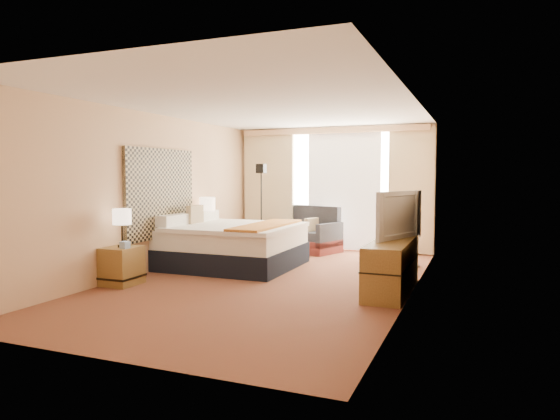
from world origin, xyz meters
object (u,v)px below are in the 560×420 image
at_px(nightstand_right, 209,244).
at_px(floor_lamp, 261,190).
at_px(nightstand_left, 122,266).
at_px(desk_chair, 409,242).
at_px(lamp_left, 122,218).
at_px(lamp_right, 207,205).
at_px(bed, 232,244).
at_px(loveseat, 304,236).
at_px(media_dresser, 392,266).
at_px(television, 392,215).

distance_m(nightstand_right, floor_lamp, 1.50).
height_order(nightstand_left, desk_chair, desk_chair).
distance_m(lamp_left, lamp_right, 2.46).
relative_size(nightstand_left, nightstand_right, 1.00).
relative_size(nightstand_left, bed, 0.25).
distance_m(nightstand_left, loveseat, 4.32).
height_order(nightstand_right, media_dresser, media_dresser).
distance_m(floor_lamp, lamp_left, 3.45).
height_order(nightstand_right, lamp_left, lamp_left).
bearing_deg(media_dresser, lamp_left, -163.79).
bearing_deg(television, desk_chair, 19.93).
bearing_deg(loveseat, desk_chair, -4.81).
xyz_separation_m(floor_lamp, desk_chair, (2.95, -0.32, -0.84)).
bearing_deg(desk_chair, television, -79.09).
relative_size(nightstand_right, bed, 0.25).
bearing_deg(loveseat, media_dresser, -32.67).
distance_m(lamp_left, television, 3.85).
distance_m(nightstand_left, floor_lamp, 3.57).
height_order(nightstand_left, lamp_left, lamp_left).
relative_size(media_dresser, loveseat, 1.07).
bearing_deg(nightstand_right, desk_chair, 8.24).
bearing_deg(television, nightstand_left, 130.38).
height_order(nightstand_right, lamp_right, lamp_right).
xyz_separation_m(nightstand_left, loveseat, (1.38, 4.09, 0.04)).
relative_size(loveseat, desk_chair, 1.72).
distance_m(floor_lamp, desk_chair, 3.09).
distance_m(nightstand_right, loveseat, 2.11).
distance_m(floor_lamp, lamp_right, 1.18).
xyz_separation_m(bed, lamp_left, (-0.78, -1.92, 0.60)).
bearing_deg(nightstand_right, nightstand_left, -90.00).
bearing_deg(floor_lamp, loveseat, 48.17).
relative_size(nightstand_right, media_dresser, 0.31).
height_order(nightstand_left, nightstand_right, same).
xyz_separation_m(media_dresser, floor_lamp, (-2.98, 2.30, 0.93)).
bearing_deg(nightstand_right, television, -18.06).
xyz_separation_m(nightstand_right, loveseat, (1.38, 1.59, 0.04)).
height_order(nightstand_left, loveseat, loveseat).
height_order(lamp_left, television, television).
relative_size(lamp_right, television, 0.54).
xyz_separation_m(lamp_right, television, (3.65, -1.14, 0.00)).
relative_size(nightstand_left, floor_lamp, 0.30).
bearing_deg(lamp_right, desk_chair, 9.03).
bearing_deg(floor_lamp, bed, -86.51).
distance_m(media_dresser, floor_lamp, 3.88).
bearing_deg(nightstand_left, lamp_left, -25.89).
bearing_deg(nightstand_left, media_dresser, 15.84).
distance_m(nightstand_left, bed, 2.07).
bearing_deg(nightstand_left, television, 19.74).
bearing_deg(lamp_left, nightstand_right, 90.76).
relative_size(media_dresser, desk_chair, 1.83).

